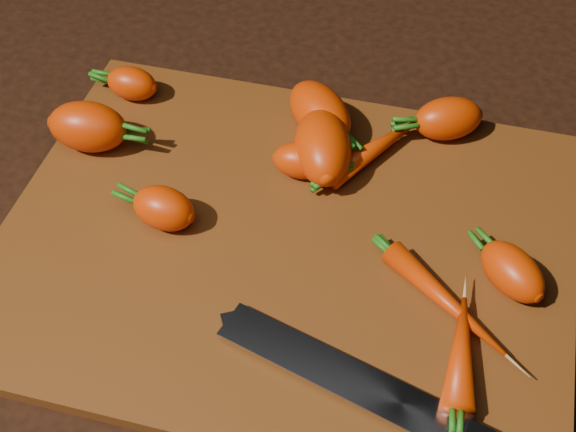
# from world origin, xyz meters

# --- Properties ---
(ground) EXTENTS (2.00, 2.00, 0.01)m
(ground) POSITION_xyz_m (0.00, 0.00, -0.01)
(ground) COLOR black
(cutting_board) EXTENTS (0.50, 0.40, 0.01)m
(cutting_board) POSITION_xyz_m (0.00, 0.00, 0.01)
(cutting_board) COLOR #62310F
(cutting_board) RESTS_ON ground
(carrot_0) EXTENTS (0.08, 0.05, 0.05)m
(carrot_0) POSITION_xyz_m (-0.21, 0.07, 0.04)
(carrot_0) COLOR red
(carrot_0) RESTS_ON cutting_board
(carrot_1) EXTENTS (0.06, 0.05, 0.04)m
(carrot_1) POSITION_xyz_m (-0.11, -0.01, 0.03)
(carrot_1) COLOR red
(carrot_1) RESTS_ON cutting_board
(carrot_2) EXTENTS (0.09, 0.09, 0.05)m
(carrot_2) POSITION_xyz_m (-0.00, 0.14, 0.04)
(carrot_2) COLOR red
(carrot_2) RESTS_ON cutting_board
(carrot_3) EXTENTS (0.08, 0.10, 0.05)m
(carrot_3) POSITION_xyz_m (0.01, 0.09, 0.04)
(carrot_3) COLOR red
(carrot_3) RESTS_ON cutting_board
(carrot_4) EXTENTS (0.08, 0.07, 0.04)m
(carrot_4) POSITION_xyz_m (0.12, 0.17, 0.03)
(carrot_4) COLOR red
(carrot_4) RESTS_ON cutting_board
(carrot_5) EXTENTS (0.05, 0.04, 0.03)m
(carrot_5) POSITION_xyz_m (-0.01, 0.08, 0.03)
(carrot_5) COLOR red
(carrot_5) RESTS_ON cutting_board
(carrot_6) EXTENTS (0.07, 0.07, 0.04)m
(carrot_6) POSITION_xyz_m (0.19, -0.00, 0.03)
(carrot_6) COLOR red
(carrot_6) RESTS_ON cutting_board
(carrot_7) EXTENTS (0.09, 0.11, 0.03)m
(carrot_7) POSITION_xyz_m (0.06, 0.12, 0.02)
(carrot_7) COLOR red
(carrot_7) RESTS_ON cutting_board
(carrot_8) EXTENTS (0.12, 0.10, 0.02)m
(carrot_8) POSITION_xyz_m (0.14, -0.04, 0.02)
(carrot_8) COLOR red
(carrot_8) RESTS_ON cutting_board
(carrot_9) EXTENTS (0.03, 0.10, 0.03)m
(carrot_9) POSITION_xyz_m (0.16, -0.09, 0.03)
(carrot_9) COLOR red
(carrot_9) RESTS_ON cutting_board
(carrot_10) EXTENTS (0.06, 0.04, 0.03)m
(carrot_10) POSITION_xyz_m (-0.20, 0.15, 0.03)
(carrot_10) COLOR red
(carrot_10) RESTS_ON cutting_board
(knife) EXTENTS (0.31, 0.11, 0.02)m
(knife) POSITION_xyz_m (0.09, -0.13, 0.02)
(knife) COLOR gray
(knife) RESTS_ON cutting_board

